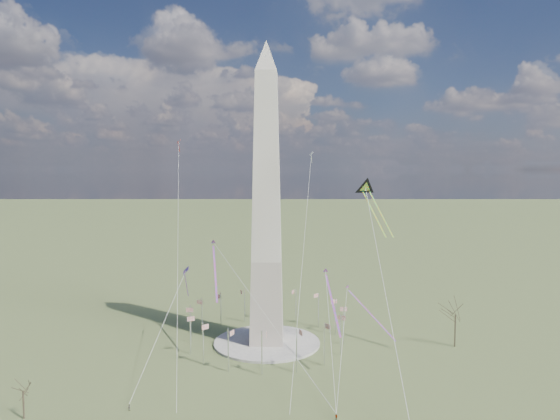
{
  "coord_description": "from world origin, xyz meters",
  "views": [
    {
      "loc": [
        9.24,
        -164.96,
        58.95
      ],
      "look_at": [
        4.45,
        0.0,
        45.6
      ],
      "focal_mm": 32.0,
      "sensor_mm": 36.0,
      "label": 1
    }
  ],
  "objects_px": {
    "washington_monument": "(267,203)",
    "person_west": "(129,407)",
    "kite_delta_black": "(367,190)",
    "tree_near": "(456,312)"
  },
  "relations": [
    {
      "from": "kite_delta_black",
      "to": "washington_monument",
      "type": "bearing_deg",
      "value": -4.11
    },
    {
      "from": "person_west",
      "to": "kite_delta_black",
      "type": "xyz_separation_m",
      "value": [
        65.19,
        54.29,
        51.14
      ]
    },
    {
      "from": "washington_monument",
      "to": "tree_near",
      "type": "distance_m",
      "value": 72.62
    },
    {
      "from": "tree_near",
      "to": "kite_delta_black",
      "type": "height_order",
      "value": "kite_delta_black"
    },
    {
      "from": "kite_delta_black",
      "to": "tree_near",
      "type": "bearing_deg",
      "value": 151.51
    },
    {
      "from": "washington_monument",
      "to": "person_west",
      "type": "distance_m",
      "value": 74.27
    },
    {
      "from": "washington_monument",
      "to": "kite_delta_black",
      "type": "relative_size",
      "value": 4.47
    },
    {
      "from": "washington_monument",
      "to": "person_west",
      "type": "xyz_separation_m",
      "value": [
        -31.23,
        -48.09,
        -47.19
      ]
    },
    {
      "from": "washington_monument",
      "to": "kite_delta_black",
      "type": "height_order",
      "value": "washington_monument"
    },
    {
      "from": "washington_monument",
      "to": "tree_near",
      "type": "bearing_deg",
      "value": -0.94
    }
  ]
}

